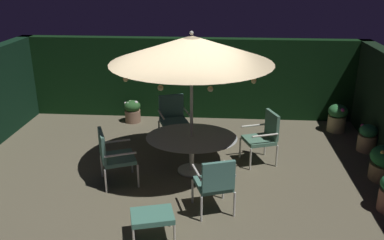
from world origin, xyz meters
The scene contains 12 objects.
ground_plane centered at (0.00, 0.00, -0.01)m, with size 8.58×6.72×0.02m, color brown.
hedge_backdrop_rear centered at (0.00, 3.21, 1.00)m, with size 8.58×0.30×2.00m, color black.
patio_dining_table centered at (0.25, 0.18, 0.60)m, with size 1.68×1.41×0.70m.
patio_umbrella centered at (0.25, 0.18, 2.31)m, with size 2.83×2.83×2.62m.
patio_chair_north centered at (-1.10, -0.38, 0.57)m, with size 0.77×0.79×1.00m.
patio_chair_northeast centered at (0.71, -1.20, 0.56)m, with size 0.71×0.71×0.96m.
patio_chair_east centered at (1.62, 0.67, 0.58)m, with size 0.72×0.71×1.02m.
patio_chair_southeast centered at (-0.26, 1.55, 0.58)m, with size 0.77×0.78×1.02m.
ottoman_footrest centered at (-0.15, -1.87, 0.34)m, with size 0.69×0.57×0.39m.
potted_plant_left_near centered at (3.47, 2.40, 0.34)m, with size 0.44×0.44×0.65m.
potted_plant_back_right centered at (3.83, 1.35, 0.29)m, with size 0.38×0.38×0.58m.
potted_plant_right_near centered at (-1.41, 2.66, 0.29)m, with size 0.40×0.40×0.55m.
Camera 1 is at (0.77, -6.67, 3.63)m, focal length 38.07 mm.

